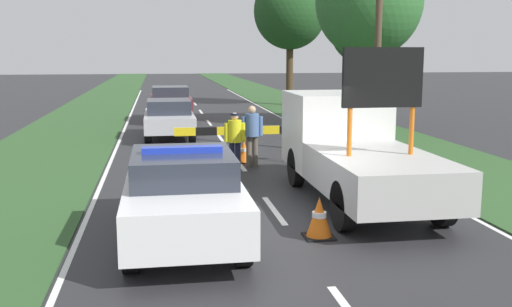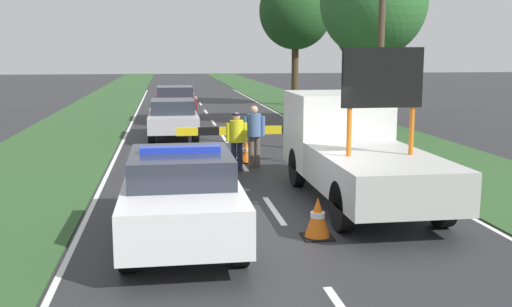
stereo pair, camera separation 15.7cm
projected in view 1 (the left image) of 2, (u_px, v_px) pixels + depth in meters
ground_plane at (283, 222)px, 11.11m from camera, size 160.00×160.00×0.00m
lane_markings at (218, 135)px, 22.95m from camera, size 7.36×55.97×0.01m
grass_verge_left at (87, 116)px, 29.65m from camera, size 4.06×120.00×0.03m
grass_verge_right at (312, 112)px, 31.49m from camera, size 4.06×120.00×0.03m
police_car at (183, 193)px, 9.96m from camera, size 1.86×4.63×1.60m
work_truck at (352, 147)px, 12.88m from camera, size 2.10×5.86×3.21m
road_barrier at (238, 133)px, 16.80m from camera, size 3.55×0.08×1.06m
police_officer at (235, 136)px, 15.75m from camera, size 0.56×0.36×1.56m
pedestrian_civilian at (252, 131)px, 16.45m from camera, size 0.60×0.38×1.67m
traffic_cone_near_police at (155, 178)px, 13.84m from camera, size 0.35×0.35×0.49m
traffic_cone_centre_front at (179, 186)px, 12.86m from camera, size 0.41×0.41×0.57m
traffic_cone_near_truck at (319, 218)px, 10.14m from camera, size 0.51×0.51×0.70m
traffic_cone_behind_barrier at (244, 151)px, 17.07m from camera, size 0.47×0.47×0.65m
traffic_cone_lane_edge at (338, 158)px, 16.29m from camera, size 0.40×0.40×0.55m
queued_car_sedan_silver at (169, 118)px, 21.90m from camera, size 1.75×4.25×1.42m
queued_car_wagon_maroon at (170, 103)px, 27.50m from camera, size 1.82×4.14×1.58m
roadside_tree_near_left at (369, 2)px, 24.54m from camera, size 4.40×4.40×7.49m
roadside_tree_near_right at (290, 11)px, 34.89m from camera, size 4.25×4.25×7.74m
roadside_tree_mid_left at (363, 31)px, 26.32m from camera, size 2.81×2.81×5.58m
utility_pole at (379, 22)px, 17.44m from camera, size 1.20×0.20×7.76m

